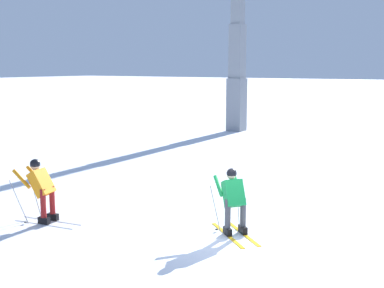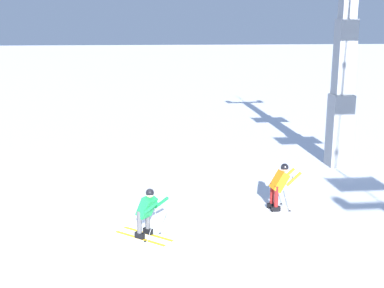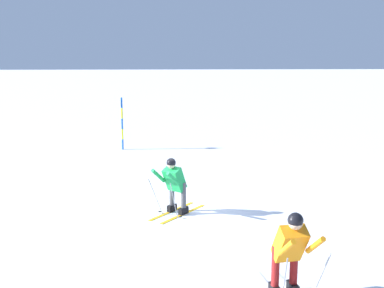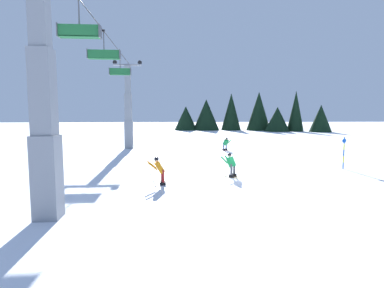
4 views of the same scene
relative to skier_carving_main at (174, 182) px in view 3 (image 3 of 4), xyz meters
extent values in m
plane|color=white|center=(-0.37, -0.31, -0.81)|extent=(260.00, 260.00, 0.00)
cube|color=yellow|center=(-0.22, 0.02, -0.80)|extent=(1.16, 1.38, 0.01)
cube|color=black|center=(-0.22, 0.02, -0.71)|extent=(0.26, 0.29, 0.16)
cylinder|color=#4C4C51|center=(-0.22, 0.02, -0.32)|extent=(0.13, 0.13, 0.63)
cube|color=yellow|center=(0.06, -0.22, -0.80)|extent=(1.16, 1.38, 0.01)
cube|color=black|center=(0.06, -0.22, -0.71)|extent=(0.26, 0.29, 0.16)
cylinder|color=#4C4C51|center=(0.06, -0.22, -0.32)|extent=(0.13, 0.13, 0.63)
cube|color=green|center=(-0.01, -0.01, 0.09)|extent=(0.63, 0.64, 0.64)
sphere|color=beige|center=(0.07, 0.09, 0.47)|extent=(0.21, 0.21, 0.21)
sphere|color=black|center=(0.07, 0.09, 0.51)|extent=(0.23, 0.23, 0.23)
cylinder|color=green|center=(0.03, 0.39, 0.20)|extent=(0.37, 0.42, 0.42)
cylinder|color=gray|center=(0.01, 0.44, -0.38)|extent=(0.22, 0.43, 1.08)
cylinder|color=black|center=(-0.14, 0.34, -0.76)|extent=(0.07, 0.07, 0.01)
cylinder|color=green|center=(0.38, 0.10, 0.20)|extent=(0.37, 0.42, 0.42)
cylinder|color=gray|center=(0.43, 0.09, -0.38)|extent=(0.39, 0.29, 1.08)
cylinder|color=black|center=(0.36, -0.07, -0.76)|extent=(0.07, 0.07, 0.01)
cylinder|color=blue|center=(1.96, -8.19, -0.59)|extent=(0.07, 0.07, 0.43)
cylinder|color=yellow|center=(1.96, -8.19, -0.15)|extent=(0.07, 0.07, 0.43)
cylinder|color=blue|center=(1.96, -8.19, 0.28)|extent=(0.07, 0.07, 0.43)
cylinder|color=yellow|center=(1.96, -8.19, 0.71)|extent=(0.07, 0.07, 0.43)
cylinder|color=blue|center=(1.96, -8.19, 1.15)|extent=(0.07, 0.07, 0.43)
cylinder|color=blue|center=(1.98, -8.19, 1.12)|extent=(0.01, 0.28, 0.28)
cube|color=black|center=(-1.84, 3.97, -0.71)|extent=(0.15, 0.29, 0.16)
cylinder|color=maroon|center=(-1.84, 3.97, -0.30)|extent=(0.13, 0.13, 0.67)
cylinder|color=maroon|center=(-1.53, 4.03, -0.30)|extent=(0.13, 0.13, 0.67)
cube|color=orange|center=(-1.71, 4.16, 0.14)|extent=(0.50, 0.60, 0.67)
sphere|color=beige|center=(-1.74, 4.31, 0.53)|extent=(0.22, 0.22, 0.22)
sphere|color=black|center=(-1.74, 4.31, 0.57)|extent=(0.24, 0.24, 0.24)
cylinder|color=orange|center=(-2.00, 4.49, 0.24)|extent=(0.16, 0.51, 0.44)
cylinder|color=gray|center=(-2.05, 4.53, -0.36)|extent=(0.21, 0.46, 1.16)
cylinder|color=orange|center=(-1.55, 4.57, 0.24)|extent=(0.16, 0.51, 0.44)
cylinder|color=gray|center=(-1.51, 4.62, -0.36)|extent=(0.06, 0.49, 1.16)
camera|label=1|loc=(-9.35, -4.85, 2.84)|focal=46.30mm
camera|label=2|loc=(12.86, -0.10, 4.91)|focal=46.88mm
camera|label=3|loc=(0.22, 10.85, 3.00)|focal=43.28mm
camera|label=4|loc=(-17.08, 3.70, 2.87)|focal=27.74mm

